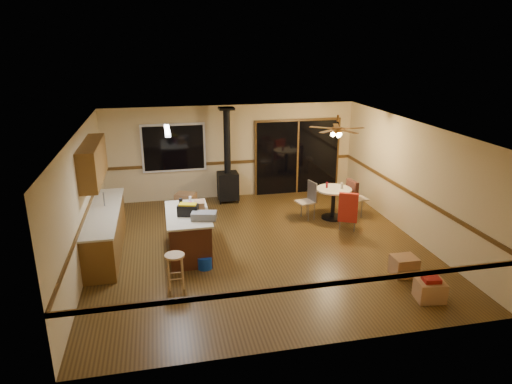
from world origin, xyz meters
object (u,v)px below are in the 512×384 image
object	(u,v)px
chair_near	(348,207)
toolbox_grey	(204,216)
kitchen_island	(189,233)
chair_right	(353,194)
dining_table	(333,198)
box_under_window	(186,201)
bar_stool	(175,271)
toolbox_black	(188,210)
box_corner_b	(404,266)
box_corner_a	(430,290)
chair_left	(309,196)
blue_bucket	(205,262)
wood_stove	(228,176)

from	to	relation	value
chair_near	toolbox_grey	bearing A→B (deg)	-166.62
kitchen_island	chair_right	world-z (taller)	chair_right
dining_table	box_under_window	xyz separation A→B (m)	(-3.56, 1.53, -0.33)
bar_stool	box_under_window	xyz separation A→B (m)	(0.45, 4.14, -0.12)
dining_table	toolbox_black	bearing A→B (deg)	-159.18
box_corner_b	dining_table	bearing A→B (deg)	94.73
box_corner_a	chair_left	bearing A→B (deg)	101.50
box_under_window	kitchen_island	bearing A→B (deg)	-92.41
blue_bucket	box_under_window	size ratio (longest dim) A/B	0.59
dining_table	box_under_window	bearing A→B (deg)	156.70
dining_table	box_corner_a	distance (m)	3.98
kitchen_island	toolbox_grey	distance (m)	0.74
bar_stool	chair_left	world-z (taller)	chair_left
chair_right	box_under_window	xyz separation A→B (m)	(-4.08, 1.51, -0.40)
bar_stool	chair_near	distance (m)	4.40
wood_stove	chair_left	bearing A→B (deg)	-43.33
bar_stool	box_under_window	size ratio (longest dim) A/B	1.28
chair_right	toolbox_grey	bearing A→B (deg)	-156.47
box_corner_a	dining_table	bearing A→B (deg)	93.37
kitchen_island	bar_stool	distance (m)	1.41
bar_stool	blue_bucket	size ratio (longest dim) A/B	2.17
chair_left	chair_right	distance (m)	1.12
toolbox_grey	box_corner_a	size ratio (longest dim) A/B	1.05
toolbox_black	box_under_window	bearing A→B (deg)	87.81
chair_left	box_corner_b	size ratio (longest dim) A/B	1.13
box_under_window	box_corner_b	xyz separation A→B (m)	(3.81, -4.58, -0.02)
kitchen_island	blue_bucket	bearing A→B (deg)	-71.75
toolbox_grey	bar_stool	bearing A→B (deg)	-124.09
toolbox_black	box_corner_a	world-z (taller)	toolbox_black
bar_stool	dining_table	xyz separation A→B (m)	(4.01, 2.61, 0.21)
blue_bucket	chair_left	size ratio (longest dim) A/B	0.58
blue_bucket	chair_right	size ratio (longest dim) A/B	0.43
box_corner_a	bar_stool	bearing A→B (deg)	162.40
bar_stool	blue_bucket	distance (m)	0.87
box_corner_b	box_corner_a	bearing A→B (deg)	-91.21
box_under_window	chair_left	bearing A→B (deg)	-25.44
toolbox_black	dining_table	size ratio (longest dim) A/B	0.46
kitchen_island	toolbox_black	distance (m)	0.58
toolbox_grey	box_under_window	world-z (taller)	toolbox_grey
kitchen_island	box_under_window	size ratio (longest dim) A/B	3.33
dining_table	box_under_window	world-z (taller)	dining_table
bar_stool	kitchen_island	bearing A→B (deg)	76.10
dining_table	box_corner_b	size ratio (longest dim) A/B	1.93
bar_stool	box_under_window	world-z (taller)	bar_stool
chair_left	dining_table	bearing A→B (deg)	-11.71
kitchen_island	blue_bucket	distance (m)	0.85
toolbox_black	toolbox_grey	bearing A→B (deg)	-43.64
kitchen_island	wood_stove	distance (m)	3.33
wood_stove	blue_bucket	xyz separation A→B (m)	(-1.05, -3.80, -0.61)
toolbox_black	box_corner_a	bearing A→B (deg)	-33.26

